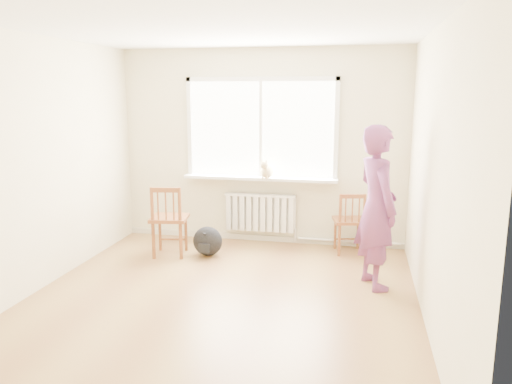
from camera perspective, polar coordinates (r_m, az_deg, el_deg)
The scene contains 13 objects.
floor at distance 5.20m, azimuth -4.35°, elevation -12.58°, with size 4.50×4.50×0.00m, color olive.
ceiling at distance 4.79m, azimuth -4.86°, elevation 18.43°, with size 4.50×4.50×0.00m, color white.
back_wall at distance 6.98m, azimuth 0.63°, elevation 5.14°, with size 4.00×0.01×2.70m, color beige.
window at distance 6.93m, azimuth 0.60°, elevation 7.68°, with size 2.12×0.05×1.42m.
windowsill at distance 6.93m, azimuth 0.45°, elevation 1.59°, with size 2.15×0.22×0.04m, color white.
radiator at distance 7.05m, azimuth 0.47°, elevation -2.32°, with size 1.00×0.12×0.55m.
heating_pipe at distance 7.05m, azimuth 10.58°, elevation -5.55°, with size 0.04×0.04×1.40m, color silver.
baseboard at distance 7.23m, azimuth 0.58°, elevation -5.25°, with size 4.00×0.03×0.08m, color beige.
chair_left at distance 6.55m, azimuth -9.96°, elevation -3.26°, with size 0.53×0.51×0.94m.
chair_right at distance 6.68m, azimuth 10.70°, elevation -3.49°, with size 0.48×0.47×0.83m.
person at distance 5.52m, azimuth 13.64°, elevation -1.72°, with size 0.65×0.43×1.78m, color #C1406E.
cat at distance 6.81m, azimuth 1.25°, elevation 2.52°, with size 0.21×0.41×0.27m.
backpack at distance 6.57m, azimuth -5.54°, elevation -5.61°, with size 0.39×0.29×0.39m, color black.
Camera 1 is at (1.35, -4.56, 2.11)m, focal length 35.00 mm.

